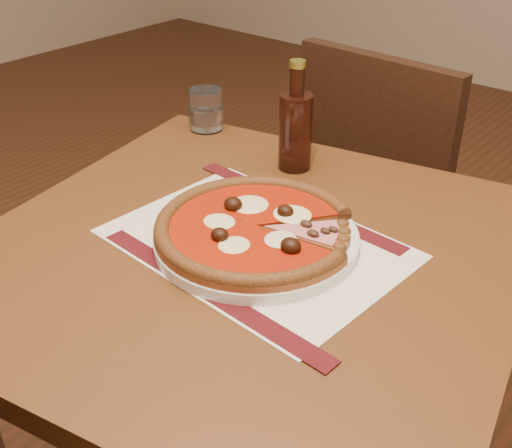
# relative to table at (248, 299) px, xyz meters

# --- Properties ---
(table) EXTENTS (0.94, 0.94, 0.75)m
(table) POSITION_rel_table_xyz_m (0.00, 0.00, 0.00)
(table) COLOR brown
(table) RESTS_ON ground
(chair_far) EXTENTS (0.43, 0.43, 0.88)m
(chair_far) POSITION_rel_table_xyz_m (-0.14, 0.72, -0.15)
(chair_far) COLOR black
(chair_far) RESTS_ON ground
(placemat) EXTENTS (0.45, 0.33, 0.00)m
(placemat) POSITION_rel_table_xyz_m (0.01, 0.01, 0.10)
(placemat) COLOR white
(placemat) RESTS_ON table
(plate) EXTENTS (0.31, 0.31, 0.02)m
(plate) POSITION_rel_table_xyz_m (0.01, 0.01, 0.11)
(plate) COLOR white
(plate) RESTS_ON placemat
(pizza) EXTENTS (0.31, 0.31, 0.04)m
(pizza) POSITION_rel_table_xyz_m (0.01, 0.01, 0.13)
(pizza) COLOR #A15726
(pizza) RESTS_ON plate
(ham_slice) EXTENTS (0.13, 0.10, 0.02)m
(ham_slice) POSITION_rel_table_xyz_m (0.08, 0.07, 0.13)
(ham_slice) COLOR #A15726
(ham_slice) RESTS_ON plate
(water_glass) EXTENTS (0.09, 0.09, 0.09)m
(water_glass) POSITION_rel_table_xyz_m (-0.37, 0.29, 0.14)
(water_glass) COLOR white
(water_glass) RESTS_ON table
(bottle) EXTENTS (0.06, 0.06, 0.20)m
(bottle) POSITION_rel_table_xyz_m (-0.11, 0.26, 0.18)
(bottle) COLOR #35150D
(bottle) RESTS_ON table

